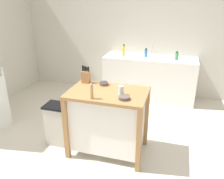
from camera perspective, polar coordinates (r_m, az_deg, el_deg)
ground_plane at (r=3.51m, az=-2.54°, el=-14.31°), size 6.12×6.12×0.00m
wall_back at (r=5.17m, az=5.87°, el=13.40°), size 5.12×0.10×2.60m
kitchen_island at (r=3.21m, az=-1.01°, el=-7.21°), size 1.03×0.66×0.92m
knife_block at (r=3.32m, az=-6.41°, el=3.20°), size 0.11×0.09×0.25m
bowl_ceramic_small at (r=3.24m, az=-2.02°, el=1.50°), size 0.12×0.12×0.04m
bowl_stoneware_deep at (r=2.80m, az=2.97°, el=-2.00°), size 0.14×0.14×0.04m
drinking_cup at (r=2.91m, az=2.23°, el=-0.21°), size 0.07×0.07×0.12m
pepper_grinder at (r=2.80m, az=-5.01°, el=-0.48°), size 0.04×0.04×0.20m
trash_bin at (r=3.56m, az=-12.88°, el=-8.21°), size 0.36×0.28×0.63m
sink_counter at (r=4.98m, az=9.06°, el=2.81°), size 1.88×0.60×0.90m
sink_faucet at (r=4.96m, az=9.67°, el=9.39°), size 0.02×0.02×0.22m
bottle_hand_soap at (r=4.75m, az=15.54°, el=7.91°), size 0.07×0.07×0.17m
bottle_spray_cleaner at (r=4.89m, az=2.86°, el=9.52°), size 0.06×0.06×0.24m
bottle_dish_soap at (r=4.86m, az=8.29°, el=8.86°), size 0.06×0.06×0.18m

